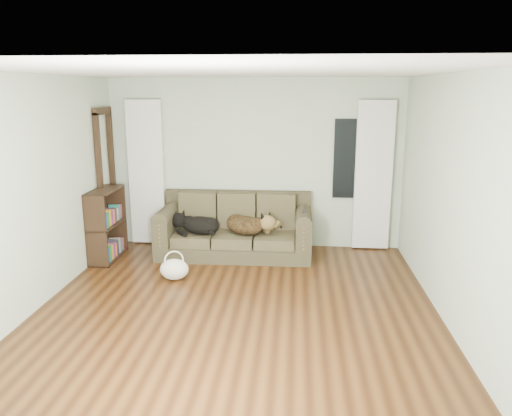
# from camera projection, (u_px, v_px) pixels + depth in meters

# --- Properties ---
(floor) EXTENTS (5.00, 5.00, 0.00)m
(floor) POSITION_uv_depth(u_px,v_px,m) (236.00, 312.00, 5.58)
(floor) COLOR black
(floor) RESTS_ON ground
(ceiling) EXTENTS (5.00, 5.00, 0.00)m
(ceiling) POSITION_uv_depth(u_px,v_px,m) (234.00, 71.00, 4.98)
(ceiling) COLOR white
(ceiling) RESTS_ON ground
(wall_back) EXTENTS (4.50, 0.04, 2.60)m
(wall_back) POSITION_uv_depth(u_px,v_px,m) (255.00, 164.00, 7.70)
(wall_back) COLOR #B0BFAA
(wall_back) RESTS_ON ground
(wall_left) EXTENTS (0.04, 5.00, 2.60)m
(wall_left) POSITION_uv_depth(u_px,v_px,m) (31.00, 195.00, 5.46)
(wall_left) COLOR #B0BFAA
(wall_left) RESTS_ON ground
(wall_right) EXTENTS (0.04, 5.00, 2.60)m
(wall_right) POSITION_uv_depth(u_px,v_px,m) (453.00, 202.00, 5.10)
(wall_right) COLOR #B0BFAA
(wall_right) RESTS_ON ground
(curtain_left) EXTENTS (0.55, 0.08, 2.25)m
(curtain_left) POSITION_uv_depth(u_px,v_px,m) (146.00, 173.00, 7.80)
(curtain_left) COLOR white
(curtain_left) RESTS_ON ground
(curtain_right) EXTENTS (0.55, 0.08, 2.25)m
(curtain_right) POSITION_uv_depth(u_px,v_px,m) (373.00, 176.00, 7.52)
(curtain_right) COLOR white
(curtain_right) RESTS_ON ground
(window_pane) EXTENTS (0.50, 0.03, 1.20)m
(window_pane) POSITION_uv_depth(u_px,v_px,m) (350.00, 159.00, 7.53)
(window_pane) COLOR black
(window_pane) RESTS_ON wall_back
(door_casing) EXTENTS (0.07, 0.60, 2.10)m
(door_casing) POSITION_uv_depth(u_px,v_px,m) (107.00, 183.00, 7.50)
(door_casing) COLOR black
(door_casing) RESTS_ON ground
(sofa) EXTENTS (2.26, 0.98, 0.92)m
(sofa) POSITION_uv_depth(u_px,v_px,m) (235.00, 226.00, 7.41)
(sofa) COLOR #2D271B
(sofa) RESTS_ON floor
(dog_black_lab) EXTENTS (0.73, 0.65, 0.26)m
(dog_black_lab) POSITION_uv_depth(u_px,v_px,m) (198.00, 225.00, 7.35)
(dog_black_lab) COLOR black
(dog_black_lab) RESTS_ON sofa
(dog_shepherd) EXTENTS (0.79, 0.75, 0.29)m
(dog_shepherd) POSITION_uv_depth(u_px,v_px,m) (248.00, 225.00, 7.32)
(dog_shepherd) COLOR black
(dog_shepherd) RESTS_ON sofa
(tv_remote) EXTENTS (0.05, 0.17, 0.02)m
(tv_remote) POSITION_uv_depth(u_px,v_px,m) (304.00, 211.00, 7.11)
(tv_remote) COLOR black
(tv_remote) RESTS_ON sofa
(tote_bag) EXTENTS (0.40, 0.33, 0.27)m
(tote_bag) POSITION_uv_depth(u_px,v_px,m) (174.00, 268.00, 6.50)
(tote_bag) COLOR silver
(tote_bag) RESTS_ON floor
(bookshelf) EXTENTS (0.33, 0.83, 1.03)m
(bookshelf) POSITION_uv_depth(u_px,v_px,m) (107.00, 226.00, 7.23)
(bookshelf) COLOR black
(bookshelf) RESTS_ON floor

